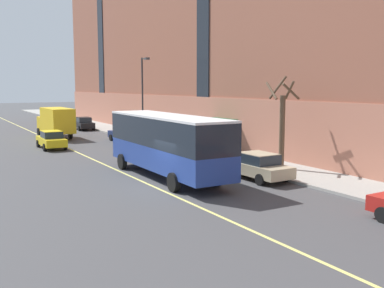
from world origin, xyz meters
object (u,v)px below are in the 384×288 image
parked_car_champagne_5 (256,166)px  street_lamp (143,91)px  parked_car_black_1 (83,123)px  city_bus (167,142)px  street_tree_mid_block (282,123)px  taxi_cab (51,140)px  parked_car_green_2 (189,150)px  parked_car_navy_3 (126,134)px  box_truck (56,121)px

parked_car_champagne_5 → street_lamp: 20.15m
parked_car_black_1 → street_lamp: 15.21m
city_bus → street_tree_mid_block: street_tree_mid_block is taller
parked_car_black_1 → taxi_cab: (-7.32, -15.16, -0.00)m
city_bus → parked_car_green_2: (4.20, 4.74, -1.36)m
parked_car_navy_3 → parked_car_champagne_5: size_ratio=1.00×
parked_car_black_1 → parked_car_champagne_5: same height
parked_car_champagne_5 → parked_car_green_2: bearing=90.8°
box_truck → street_lamp: size_ratio=0.96×
taxi_cab → street_lamp: street_lamp is taller
city_bus → parked_car_navy_3: 17.82m
city_bus → street_lamp: 17.91m
street_tree_mid_block → street_lamp: 18.53m
taxi_cab → street_tree_mid_block: street_tree_mid_block is taller
street_tree_mid_block → street_lamp: street_lamp is taller
parked_car_green_2 → box_truck: bearing=104.4°
city_bus → taxi_cab: size_ratio=2.48×
box_truck → street_tree_mid_block: bearing=-72.6°
street_tree_mid_block → street_lamp: size_ratio=0.74×
box_truck → taxi_cab: 8.17m
parked_car_black_1 → taxi_cab: size_ratio=1.04×
parked_car_green_2 → street_tree_mid_block: street_tree_mid_block is taller
box_truck → taxi_cab: box_truck is taller
parked_car_green_2 → street_tree_mid_block: 7.53m
street_tree_mid_block → parked_car_black_1: bearing=95.1°
box_truck → street_tree_mid_block: (8.00, -25.56, 1.30)m
parked_car_champagne_5 → street_tree_mid_block: bearing=22.9°
taxi_cab → street_tree_mid_block: (10.27, -17.77, 2.29)m
city_bus → parked_car_black_1: city_bus is taller
parked_car_navy_3 → box_truck: bearing=127.5°
parked_car_green_2 → parked_car_champagne_5: bearing=-89.2°
parked_car_black_1 → street_tree_mid_block: street_tree_mid_block is taller
taxi_cab → street_lamp: (8.98, 0.62, 4.13)m
city_bus → parked_car_green_2: 6.47m
street_tree_mid_block → parked_car_champagne_5: bearing=-157.1°
city_bus → box_truck: city_bus is taller
parked_car_navy_3 → street_lamp: bearing=-19.4°
taxi_cab → parked_car_black_1: bearing=64.2°
street_lamp → taxi_cab: bearing=-176.1°
parked_car_black_1 → parked_car_green_2: (-0.14, -26.45, 0.00)m
parked_car_navy_3 → parked_car_champagne_5: (-0.02, -20.24, 0.00)m
street_tree_mid_block → city_bus: bearing=166.6°
city_bus → parked_car_black_1: (4.33, 31.19, -1.36)m
parked_car_green_2 → street_lamp: (1.80, 11.91, 4.13)m
taxi_cab → street_lamp: size_ratio=0.58×
parked_car_navy_3 → parked_car_champagne_5: same height
city_bus → taxi_cab: city_bus is taller
city_bus → taxi_cab: bearing=100.6°
parked_car_green_2 → parked_car_black_1: bearing=89.7°
parked_car_black_1 → city_bus: bearing=-97.9°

